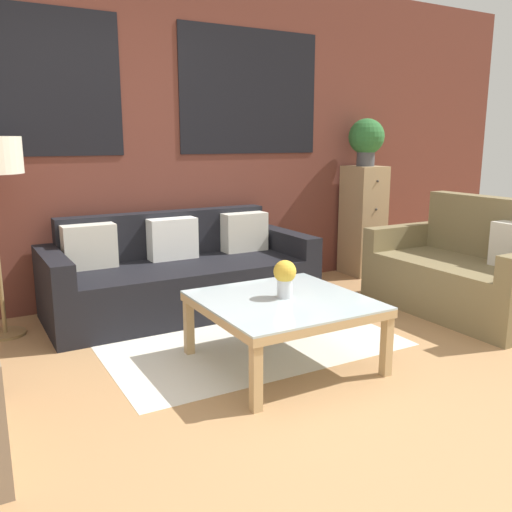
% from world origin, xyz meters
% --- Properties ---
extents(ground_plane, '(16.00, 16.00, 0.00)m').
position_xyz_m(ground_plane, '(0.00, 0.00, 0.00)').
color(ground_plane, '#AD7F51').
extents(wall_back_brick, '(8.40, 0.09, 2.80)m').
position_xyz_m(wall_back_brick, '(0.00, 2.44, 1.41)').
color(wall_back_brick, brown).
rests_on(wall_back_brick, ground_plane).
extents(rug, '(1.98, 1.59, 0.00)m').
position_xyz_m(rug, '(0.18, 1.20, 0.00)').
color(rug, silver).
rests_on(rug, ground_plane).
extents(couch_dark, '(2.14, 0.88, 0.78)m').
position_xyz_m(couch_dark, '(0.04, 1.95, 0.28)').
color(couch_dark, black).
rests_on(couch_dark, ground_plane).
extents(settee_vintage, '(0.80, 1.47, 0.92)m').
position_xyz_m(settee_vintage, '(2.05, 0.77, 0.31)').
color(settee_vintage, olive).
rests_on(settee_vintage, ground_plane).
extents(coffee_table, '(0.96, 0.96, 0.42)m').
position_xyz_m(coffee_table, '(0.18, 0.59, 0.36)').
color(coffee_table, silver).
rests_on(coffee_table, ground_plane).
extents(drawer_cabinet, '(0.34, 0.39, 1.11)m').
position_xyz_m(drawer_cabinet, '(2.14, 2.17, 0.56)').
color(drawer_cabinet, tan).
rests_on(drawer_cabinet, ground_plane).
extents(potted_plant, '(0.36, 0.36, 0.47)m').
position_xyz_m(potted_plant, '(2.14, 2.17, 1.38)').
color(potted_plant, '#47474C').
rests_on(potted_plant, drawer_cabinet).
extents(flower_vase, '(0.14, 0.14, 0.23)m').
position_xyz_m(flower_vase, '(0.20, 0.62, 0.56)').
color(flower_vase, silver).
rests_on(flower_vase, coffee_table).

